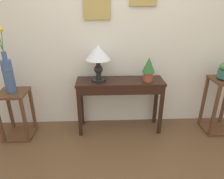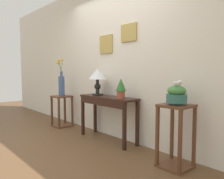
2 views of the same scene
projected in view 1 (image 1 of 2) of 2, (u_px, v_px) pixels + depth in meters
name	position (u px, v px, depth m)	size (l,w,h in m)	color
back_wall_with_art	(118.00, 25.00, 2.60)	(9.00, 0.13, 2.80)	silver
console_table	(120.00, 89.00, 2.65)	(1.13, 0.34, 0.74)	black
table_lamp	(98.00, 56.00, 2.48)	(0.31, 0.31, 0.46)	black
potted_plant_on_console	(149.00, 68.00, 2.53)	(0.16, 0.16, 0.31)	#9E4733
pedestal_stand_left	(17.00, 114.00, 2.64)	(0.35, 0.35, 0.64)	#56331E
flower_vase_tall_left	(8.00, 72.00, 2.40)	(0.13, 0.16, 0.77)	#3D5684
pedestal_stand_right	(220.00, 106.00, 2.73)	(0.35, 0.35, 0.77)	#56331E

